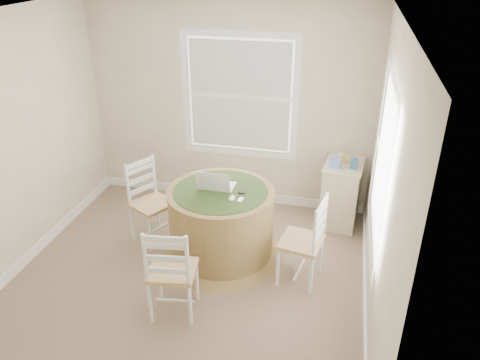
% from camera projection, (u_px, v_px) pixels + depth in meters
% --- Properties ---
extents(room, '(3.64, 3.64, 2.64)m').
position_uv_depth(room, '(203.00, 161.00, 4.38)').
color(room, '#816752').
rests_on(room, ground).
extents(round_table, '(1.32, 1.32, 0.82)m').
position_uv_depth(round_table, '(221.00, 221.00, 5.05)').
color(round_table, olive).
rests_on(round_table, ground).
extents(chair_left, '(0.56, 0.56, 0.95)m').
position_uv_depth(chair_left, '(152.00, 204.00, 5.32)').
color(chair_left, white).
rests_on(chair_left, ground).
extents(chair_near, '(0.47, 0.45, 0.95)m').
position_uv_depth(chair_near, '(172.00, 270.00, 4.24)').
color(chair_near, white).
rests_on(chair_near, ground).
extents(chair_right, '(0.47, 0.49, 0.95)m').
position_uv_depth(chair_right, '(301.00, 241.00, 4.65)').
color(chair_right, white).
rests_on(chair_right, ground).
extents(laptop, '(0.36, 0.32, 0.25)m').
position_uv_depth(laptop, '(216.00, 185.00, 4.92)').
color(laptop, white).
rests_on(laptop, round_table).
extents(mouse, '(0.08, 0.11, 0.04)m').
position_uv_depth(mouse, '(232.00, 198.00, 4.71)').
color(mouse, white).
rests_on(mouse, round_table).
extents(phone, '(0.06, 0.10, 0.02)m').
position_uv_depth(phone, '(241.00, 200.00, 4.70)').
color(phone, '#B7BABF').
rests_on(phone, round_table).
extents(keys, '(0.07, 0.06, 0.02)m').
position_uv_depth(keys, '(241.00, 193.00, 4.83)').
color(keys, black).
rests_on(keys, round_table).
extents(corner_chest, '(0.50, 0.64, 0.80)m').
position_uv_depth(corner_chest, '(341.00, 193.00, 5.70)').
color(corner_chest, beige).
rests_on(corner_chest, ground).
extents(tissue_box, '(0.13, 0.13, 0.10)m').
position_uv_depth(tissue_box, '(335.00, 163.00, 5.42)').
color(tissue_box, '#6185DF').
rests_on(tissue_box, corner_chest).
extents(box_yellow, '(0.16, 0.11, 0.06)m').
position_uv_depth(box_yellow, '(349.00, 160.00, 5.55)').
color(box_yellow, gold).
rests_on(box_yellow, corner_chest).
extents(box_blue, '(0.09, 0.09, 0.12)m').
position_uv_depth(box_blue, '(354.00, 164.00, 5.38)').
color(box_blue, '#336499').
rests_on(box_blue, corner_chest).
extents(cup_cream, '(0.07, 0.07, 0.09)m').
position_uv_depth(cup_cream, '(340.00, 156.00, 5.61)').
color(cup_cream, beige).
rests_on(cup_cream, corner_chest).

